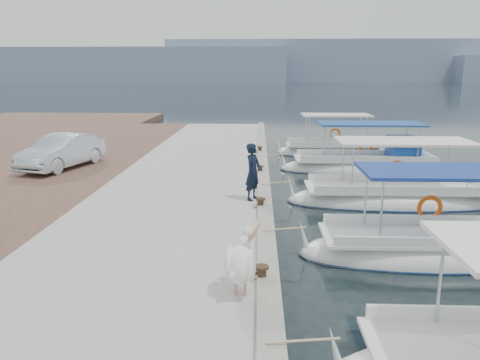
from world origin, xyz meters
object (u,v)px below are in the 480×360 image
at_px(fishing_caique_d, 366,167).
at_px(fishing_caique_e, 332,152).
at_px(fishing_caique_b, 429,253).
at_px(fisherman, 253,172).
at_px(fishing_caique_c, 395,200).
at_px(parked_car, 62,151).
at_px(pelican, 241,263).

height_order(fishing_caique_d, fishing_caique_e, same).
distance_m(fishing_caique_b, fisherman, 5.74).
height_order(fishing_caique_b, fishing_caique_d, same).
distance_m(fishing_caique_b, fishing_caique_c, 5.00).
bearing_deg(fishing_caique_d, fishing_caique_e, 101.79).
bearing_deg(parked_car, fishing_caique_b, -17.99).
height_order(fishing_caique_d, pelican, fishing_caique_d).
bearing_deg(fisherman, fishing_caique_d, -8.45).
distance_m(fishing_caique_d, fishing_caique_e, 4.51).
relative_size(fishing_caique_b, pelican, 4.18).
relative_size(fishing_caique_e, pelican, 4.02).
bearing_deg(fishing_caique_b, fishing_caique_d, 85.68).
xyz_separation_m(fishing_caique_c, parked_car, (-13.13, 3.26, 1.09)).
height_order(fisherman, parked_car, fisherman).
distance_m(fishing_caique_d, pelican, 14.75).
relative_size(fishing_caique_b, fishing_caique_c, 0.85).
distance_m(fishing_caique_b, fishing_caique_d, 10.62).
relative_size(fishing_caique_c, fisherman, 4.16).
bearing_deg(parked_car, fishing_caique_c, 1.27).
bearing_deg(fishing_caique_e, parked_car, -151.46).
bearing_deg(fishing_caique_c, fishing_caique_d, 87.49).
relative_size(pelican, parked_car, 0.36).
bearing_deg(fisherman, fishing_caique_e, 7.28).
bearing_deg(fishing_caique_e, fishing_caique_d, -78.21).
bearing_deg(fishing_caique_c, pelican, -122.23).
relative_size(fishing_caique_e, parked_car, 1.43).
xyz_separation_m(fishing_caique_d, fishing_caique_e, (-0.92, 4.41, -0.06)).
bearing_deg(fishing_caique_b, fishing_caique_e, 90.47).
xyz_separation_m(pelican, parked_car, (-8.02, 11.35, 0.10)).
distance_m(fishing_caique_c, pelican, 9.62).
distance_m(pelican, parked_car, 13.90).
height_order(fishing_caique_c, fishing_caique_d, same).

